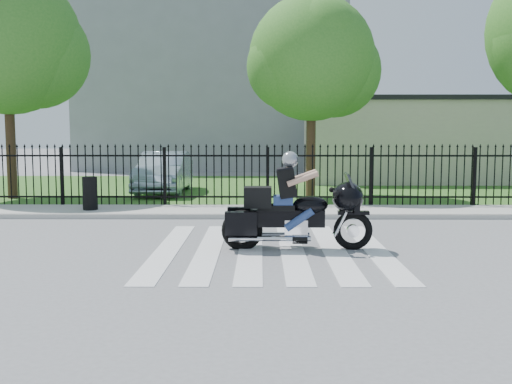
{
  "coord_description": "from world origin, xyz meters",
  "views": [
    {
      "loc": [
        -0.21,
        -11.34,
        2.32
      ],
      "look_at": [
        -0.3,
        1.18,
        1.0
      ],
      "focal_mm": 42.0,
      "sensor_mm": 36.0,
      "label": 1
    }
  ],
  "objects": [
    {
      "name": "crosswalk",
      "position": [
        0.0,
        0.0,
        0.01
      ],
      "size": [
        5.0,
        5.5,
        0.01
      ],
      "primitive_type": null,
      "color": "silver",
      "rests_on": "ground"
    },
    {
      "name": "tree_mid",
      "position": [
        1.5,
        9.0,
        4.67
      ],
      "size": [
        4.2,
        4.2,
        6.78
      ],
      "color": "#382316",
      "rests_on": "ground"
    },
    {
      "name": "iron_fence",
      "position": [
        0.0,
        6.0,
        0.9
      ],
      "size": [
        26.0,
        0.04,
        1.8
      ],
      "color": "black",
      "rests_on": "ground"
    },
    {
      "name": "grass_strip",
      "position": [
        0.0,
        12.0,
        0.01
      ],
      "size": [
        40.0,
        12.0,
        0.02
      ],
      "primitive_type": "cube",
      "color": "#315E20",
      "rests_on": "ground"
    },
    {
      "name": "ground",
      "position": [
        0.0,
        0.0,
        0.0
      ],
      "size": [
        120.0,
        120.0,
        0.0
      ],
      "primitive_type": "plane",
      "color": "slate",
      "rests_on": "ground"
    },
    {
      "name": "motorcycle_rider",
      "position": [
        0.42,
        0.1,
        0.79
      ],
      "size": [
        2.93,
        0.88,
        1.94
      ],
      "rotation": [
        0.0,
        0.0,
        -0.02
      ],
      "color": "black",
      "rests_on": "ground"
    },
    {
      "name": "building_low_roof",
      "position": [
        7.0,
        16.0,
        3.6
      ],
      "size": [
        10.2,
        6.2,
        0.2
      ],
      "primitive_type": "cube",
      "color": "black",
      "rests_on": "building_low"
    },
    {
      "name": "sidewalk",
      "position": [
        0.0,
        5.0,
        0.06
      ],
      "size": [
        40.0,
        2.0,
        0.12
      ],
      "primitive_type": "cube",
      "color": "#ADAAA3",
      "rests_on": "ground"
    },
    {
      "name": "tree_left",
      "position": [
        -8.5,
        8.5,
        5.17
      ],
      "size": [
        4.8,
        4.8,
        7.58
      ],
      "color": "#382316",
      "rests_on": "ground"
    },
    {
      "name": "litter_bin",
      "position": [
        -4.87,
        4.88,
        0.57
      ],
      "size": [
        0.46,
        0.46,
        0.9
      ],
      "primitive_type": "cylinder",
      "rotation": [
        0.0,
        0.0,
        -0.17
      ],
      "color": "black",
      "rests_on": "sidewalk"
    },
    {
      "name": "curb",
      "position": [
        0.0,
        4.0,
        0.06
      ],
      "size": [
        40.0,
        0.12,
        0.12
      ],
      "primitive_type": "cube",
      "color": "#ADAAA3",
      "rests_on": "ground"
    },
    {
      "name": "building_tall",
      "position": [
        -3.0,
        26.0,
        6.0
      ],
      "size": [
        15.0,
        10.0,
        12.0
      ],
      "primitive_type": "cube",
      "color": "gray",
      "rests_on": "ground"
    },
    {
      "name": "parked_car",
      "position": [
        -3.69,
        10.14,
        0.76
      ],
      "size": [
        1.59,
        4.52,
        1.49
      ],
      "primitive_type": "imported",
      "rotation": [
        0.0,
        0.0,
        -0.0
      ],
      "color": "#98ACBF",
      "rests_on": "grass_strip"
    },
    {
      "name": "building_low",
      "position": [
        7.0,
        16.0,
        1.75
      ],
      "size": [
        10.0,
        6.0,
        3.5
      ],
      "primitive_type": "cube",
      "color": "beige",
      "rests_on": "ground"
    }
  ]
}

